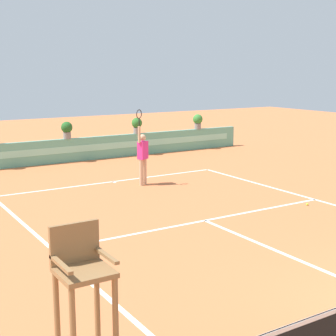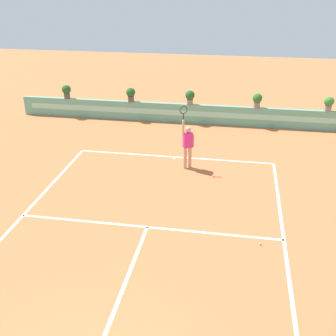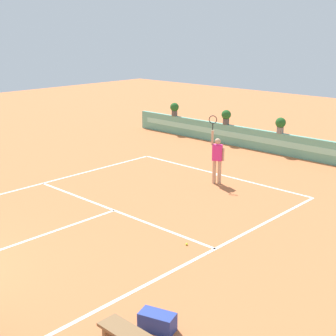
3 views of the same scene
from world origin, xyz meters
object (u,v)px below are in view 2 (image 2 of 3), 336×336
Objects in this scene: tennis_ball_near_baseline at (260,244)px; potted_plant_right at (257,100)px; potted_plant_far_left at (66,91)px; tennis_player at (188,144)px; potted_plant_far_right at (329,103)px; potted_plant_left at (131,94)px; potted_plant_centre at (190,96)px.

potted_plant_right is at bearing 89.97° from tennis_ball_near_baseline.
potted_plant_far_left reaches higher than tennis_ball_near_baseline.
tennis_player is at bearing 119.53° from tennis_ball_near_baseline.
tennis_player is 3.57× the size of potted_plant_far_right.
tennis_player is 8.25m from potted_plant_far_right.
tennis_player reaches higher than potted_plant_far_left.
potted_plant_centre is at bearing 0.00° from potted_plant_left.
tennis_ball_near_baseline is 0.09× the size of potted_plant_centre.
tennis_ball_near_baseline is 10.43m from potted_plant_right.
potted_plant_right is 3.39m from potted_plant_far_right.
potted_plant_centre and potted_plant_far_left have the same top height.
potted_plant_right is (3.35, 0.00, 0.00)m from potted_plant_centre.
potted_plant_left and potted_plant_centre have the same top height.
tennis_player reaches higher than potted_plant_far_right.
potted_plant_far_left is (-9.94, 0.00, 0.00)m from potted_plant_right.
tennis_player is 3.57× the size of potted_plant_right.
tennis_ball_near_baseline is 0.09× the size of potted_plant_right.
tennis_player reaches higher than potted_plant_centre.
potted_plant_left is 1.00× the size of potted_plant_centre.
tennis_player is 38.01× the size of tennis_ball_near_baseline.
potted_plant_far_left is at bearing 180.00° from potted_plant_centre.
potted_plant_right is (6.43, 0.00, 0.00)m from potted_plant_left.
potted_plant_right and potted_plant_far_right have the same top height.
potted_plant_far_right is at bearing 0.00° from potted_plant_right.
potted_plant_far_right is (6.14, 5.49, 0.36)m from tennis_player.
potted_plant_far_right reaches higher than tennis_ball_near_baseline.
potted_plant_centre is (3.08, 0.00, 0.00)m from potted_plant_left.
potted_plant_far_right is at bearing 71.83° from tennis_ball_near_baseline.
potted_plant_far_right is (3.39, 0.00, 0.00)m from potted_plant_right.
potted_plant_left is 1.00× the size of potted_plant_far_right.
potted_plant_left is at bearing 123.82° from tennis_player.
tennis_ball_near_baseline is 0.09× the size of potted_plant_left.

